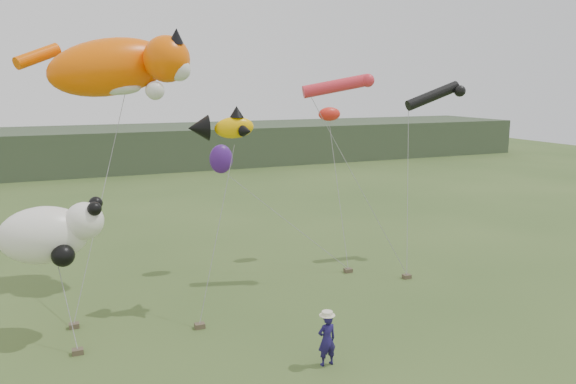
% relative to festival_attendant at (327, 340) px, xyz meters
% --- Properties ---
extents(ground, '(120.00, 120.00, 0.00)m').
position_rel_festival_attendant_xyz_m(ground, '(-0.02, 0.13, -0.81)').
color(ground, '#385123').
rests_on(ground, ground).
extents(headland, '(90.00, 13.00, 4.00)m').
position_rel_festival_attendant_xyz_m(headland, '(-3.13, 44.82, 1.11)').
color(headland, '#2D3D28').
rests_on(headland, ground).
extents(festival_attendant, '(0.61, 0.41, 1.63)m').
position_rel_festival_attendant_xyz_m(festival_attendant, '(0.00, 0.00, 0.00)').
color(festival_attendant, '#1C144D').
rests_on(festival_attendant, ground).
extents(sandbag_anchors, '(13.98, 3.84, 0.18)m').
position_rel_festival_attendant_xyz_m(sandbag_anchors, '(-1.05, 5.24, -0.73)').
color(sandbag_anchors, brown).
rests_on(sandbag_anchors, ground).
extents(cat_kite, '(6.74, 3.60, 3.09)m').
position_rel_festival_attendant_xyz_m(cat_kite, '(-4.26, 10.22, 8.26)').
color(cat_kite, '#FF5F01').
rests_on(cat_kite, ground).
extents(fish_kite, '(2.45, 1.64, 1.26)m').
position_rel_festival_attendant_xyz_m(fish_kite, '(-1.45, 5.82, 6.01)').
color(fish_kite, '#FFB702').
rests_on(fish_kite, ground).
extents(tube_kites, '(8.73, 2.22, 1.68)m').
position_rel_festival_attendant_xyz_m(tube_kites, '(6.98, 7.61, 7.28)').
color(tube_kites, black).
rests_on(tube_kites, ground).
extents(panda_kite, '(3.32, 2.15, 2.07)m').
position_rel_festival_attendant_xyz_m(panda_kite, '(-7.42, 5.42, 2.74)').
color(panda_kite, white).
rests_on(panda_kite, ground).
extents(misc_kites, '(6.49, 0.78, 2.83)m').
position_rel_festival_attendant_xyz_m(misc_kites, '(1.49, 9.92, 4.90)').
color(misc_kites, red).
rests_on(misc_kites, ground).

